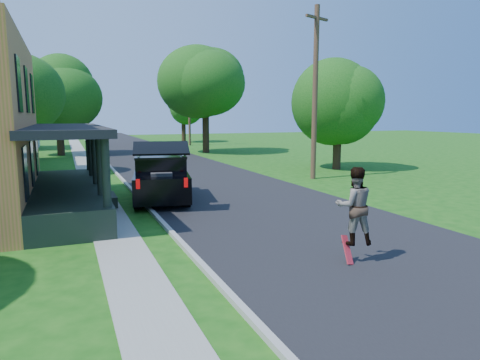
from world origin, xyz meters
name	(u,v)px	position (x,y,z in m)	size (l,w,h in m)	color
ground	(306,229)	(0.00, 0.00, 0.00)	(140.00, 140.00, 0.00)	#124C0F
street	(166,163)	(0.00, 20.00, 0.00)	(8.00, 120.00, 0.02)	black
curb	(109,166)	(-4.05, 20.00, 0.00)	(0.15, 120.00, 0.12)	#9D9C97
sidewalk	(85,167)	(-5.60, 20.00, 0.00)	(1.30, 120.00, 0.03)	gray
black_suv	(161,177)	(-3.20, 6.37, 0.98)	(3.04, 5.81, 2.57)	black
skateboarder	(354,206)	(-0.53, -3.00, 1.37)	(1.08, 0.95, 1.87)	black
skateboard	(347,251)	(-0.75, -3.08, 0.32)	(0.25, 0.42, 0.65)	#AB0E1B
tree_left_mid	(8,89)	(-9.77, 17.94, 5.06)	(5.51, 5.49, 7.75)	black
tree_left_far	(57,86)	(-7.20, 30.04, 6.04)	(7.12, 7.16, 9.51)	black
tree_right_near	(338,94)	(9.67, 12.35, 4.91)	(5.52, 5.50, 7.69)	black
tree_right_mid	(204,74)	(5.66, 28.02, 7.35)	(7.95, 7.75, 11.20)	black
tree_right_far	(183,101)	(7.90, 44.63, 5.48)	(6.30, 5.97, 8.19)	black
utility_pole_near	(315,91)	(5.96, 9.20, 4.82)	(1.72, 0.73, 9.32)	#4F3624
utility_pole_far	(189,98)	(7.00, 38.25, 5.60)	(1.67, 0.63, 10.89)	#4F3624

